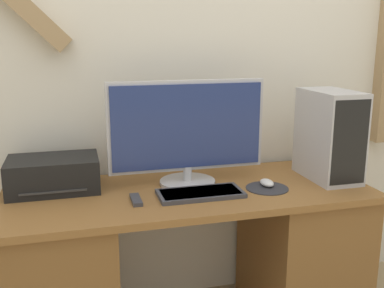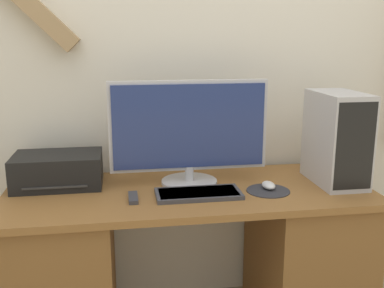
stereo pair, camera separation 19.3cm
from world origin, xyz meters
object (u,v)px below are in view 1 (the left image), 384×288
keyboard (200,193)px  mouse (267,183)px  computer_tower (330,135)px  remote_control (136,200)px  printer (54,174)px  monitor (187,131)px

keyboard → mouse: bearing=5.7°
computer_tower → remote_control: computer_tower is taller
keyboard → computer_tower: computer_tower is taller
mouse → printer: (-0.92, 0.20, 0.05)m
mouse → remote_control: bearing=-176.7°
keyboard → computer_tower: size_ratio=0.87×
computer_tower → remote_control: (-0.93, -0.08, -0.20)m
monitor → mouse: size_ratio=8.15×
computer_tower → printer: (-1.25, 0.15, -0.14)m
mouse → remote_control: size_ratio=0.68×
printer → remote_control: (0.33, -0.23, -0.06)m
computer_tower → printer: size_ratio=1.08×
monitor → remote_control: (-0.26, -0.17, -0.24)m
printer → remote_control: bearing=-35.7°
computer_tower → printer: computer_tower is taller
mouse → keyboard: bearing=-174.3°
monitor → remote_control: size_ratio=5.58×
monitor → computer_tower: size_ratio=1.71×
mouse → computer_tower: 0.38m
remote_control → keyboard: bearing=0.5°
monitor → remote_control: monitor is taller
keyboard → mouse: mouse is taller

